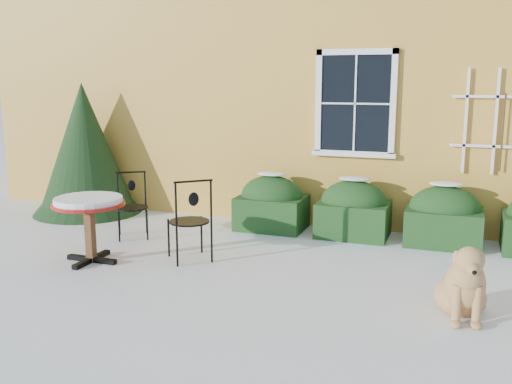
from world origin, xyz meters
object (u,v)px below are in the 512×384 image
at_px(evergreen_shrub, 86,161).
at_px(patio_chair_near, 190,220).
at_px(dog, 464,287).
at_px(bistro_table, 89,208).
at_px(patio_chair_far, 132,205).

distance_m(evergreen_shrub, patio_chair_near, 3.54).
relative_size(patio_chair_near, dog, 1.21).
xyz_separation_m(bistro_table, dog, (4.55, -0.26, -0.39)).
distance_m(evergreen_shrub, dog, 6.89).
bearing_deg(bistro_table, dog, -3.25).
height_order(evergreen_shrub, bistro_table, evergreen_shrub).
bearing_deg(patio_chair_near, patio_chair_far, -71.17).
distance_m(evergreen_shrub, bistro_table, 2.98).
height_order(bistro_table, patio_chair_near, patio_chair_near).
xyz_separation_m(bistro_table, patio_chair_far, (-0.15, 1.25, -0.23)).
relative_size(bistro_table, patio_chair_far, 0.95).
relative_size(patio_chair_near, patio_chair_far, 1.13).
height_order(evergreen_shrub, dog, evergreen_shrub).
bearing_deg(dog, patio_chair_far, 150.84).
xyz_separation_m(patio_chair_near, patio_chair_far, (-1.34, 0.75, -0.06)).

